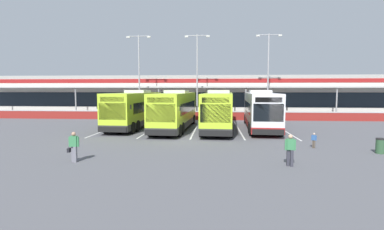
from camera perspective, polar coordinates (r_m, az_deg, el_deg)
ground_plane at (r=23.48m, az=-0.27°, el=-4.53°), size 200.00×200.00×0.00m
terminal_building at (r=50.03m, az=2.28°, el=3.97°), size 70.00×13.00×6.00m
red_barrier_wall at (r=37.78m, az=1.54°, el=-0.08°), size 60.00×0.40×1.10m
coach_bus_leftmost at (r=31.03m, az=-10.78°, el=1.02°), size 3.40×12.26×3.78m
coach_bus_left_centre at (r=28.75m, az=-3.26°, el=0.79°), size 3.40×12.26×3.78m
coach_bus_centre at (r=28.48m, az=5.11°, el=0.74°), size 3.40×12.26×3.78m
coach_bus_right_centre at (r=29.79m, az=13.00°, el=0.82°), size 3.40×12.26×3.78m
bay_stripe_far_west at (r=31.10m, az=-14.95°, el=-2.35°), size 0.14×13.00×0.01m
bay_stripe_west at (r=29.97m, az=-7.35°, el=-2.49°), size 0.14×13.00×0.01m
bay_stripe_mid_west at (r=29.40m, az=0.70°, el=-2.60°), size 0.14×13.00×0.01m
bay_stripe_centre at (r=29.43m, az=8.89°, el=-2.65°), size 0.14×13.00×0.01m
bay_stripe_mid_east at (r=30.05m, az=16.91°, el=-2.65°), size 0.14×13.00×0.01m
pedestrian_with_handbag at (r=17.10m, az=-21.71°, el=-5.54°), size 0.63×0.30×1.62m
pedestrian_in_dark_coat at (r=15.81m, az=18.29°, el=-6.21°), size 0.54×0.32×1.62m
pedestrian_child at (r=21.23m, az=22.31°, el=-4.43°), size 0.32×0.25×1.00m
lamp_post_west at (r=40.72m, az=-10.09°, el=8.29°), size 3.24×0.28×11.00m
lamp_post_centre at (r=39.61m, az=0.99°, el=8.46°), size 3.24×0.28×11.00m
lamp_post_east at (r=40.29m, az=14.38°, el=8.25°), size 3.24×0.28×11.00m
litter_bin at (r=21.31m, az=32.39°, el=-5.00°), size 0.54×0.54×0.93m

